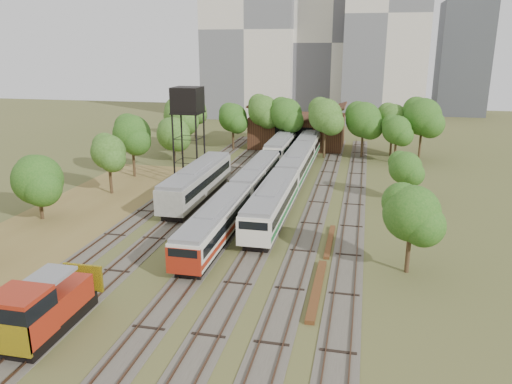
% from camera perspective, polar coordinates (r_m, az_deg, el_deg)
% --- Properties ---
extents(ground, '(240.00, 240.00, 0.00)m').
position_cam_1_polar(ground, '(36.38, -6.52, -12.31)').
color(ground, '#475123').
rests_on(ground, ground).
extents(dry_grass_patch, '(14.00, 60.00, 0.04)m').
position_cam_1_polar(dry_grass_patch, '(50.79, -23.14, -5.01)').
color(dry_grass_patch, brown).
rests_on(dry_grass_patch, ground).
extents(tracks, '(24.60, 80.00, 0.19)m').
position_cam_1_polar(tracks, '(58.87, 0.68, -0.76)').
color(tracks, '#4C473D').
rests_on(tracks, ground).
extents(railcar_red_set, '(2.78, 34.58, 3.44)m').
position_cam_1_polar(railcar_red_set, '(53.58, -1.89, -0.53)').
color(railcar_red_set, black).
rests_on(railcar_red_set, ground).
extents(railcar_green_set, '(3.05, 52.07, 3.78)m').
position_cam_1_polar(railcar_green_set, '(67.00, 4.60, 3.05)').
color(railcar_green_set, black).
rests_on(railcar_green_set, ground).
extents(railcar_rear, '(2.98, 16.08, 3.69)m').
position_cam_1_polar(railcar_rear, '(79.47, 2.97, 5.16)').
color(railcar_rear, black).
rests_on(railcar_rear, ground).
extents(shunter_locomotive, '(2.98, 8.10, 3.90)m').
position_cam_1_polar(shunter_locomotive, '(33.97, -23.48, -12.24)').
color(shunter_locomotive, black).
rests_on(shunter_locomotive, ground).
extents(old_grey_coach, '(3.16, 18.00, 3.91)m').
position_cam_1_polar(old_grey_coach, '(58.55, -6.71, 1.16)').
color(old_grey_coach, black).
rests_on(old_grey_coach, ground).
extents(water_tower, '(3.60, 3.60, 12.45)m').
position_cam_1_polar(water_tower, '(64.23, -7.84, 10.08)').
color(water_tower, black).
rests_on(water_tower, ground).
extents(rail_pile_near, '(0.64, 9.61, 0.32)m').
position_cam_1_polar(rail_pile_near, '(37.72, 6.98, -10.95)').
color(rail_pile_near, brown).
rests_on(rail_pile_near, ground).
extents(rail_pile_far, '(0.49, 7.88, 0.26)m').
position_cam_1_polar(rail_pile_far, '(46.57, 8.43, -5.57)').
color(rail_pile_far, brown).
rests_on(rail_pile_far, ground).
extents(maintenance_shed, '(16.45, 11.55, 7.58)m').
position_cam_1_polar(maintenance_shed, '(90.01, 4.81, 7.08)').
color(maintenance_shed, '#321A12').
rests_on(maintenance_shed, ground).
extents(tree_band_left, '(8.61, 76.17, 8.52)m').
position_cam_1_polar(tree_band_left, '(67.02, -15.50, 5.21)').
color(tree_band_left, '#382616').
rests_on(tree_band_left, ground).
extents(tree_band_far, '(43.88, 11.36, 9.72)m').
position_cam_1_polar(tree_band_far, '(82.18, 5.99, 8.61)').
color(tree_band_far, '#382616').
rests_on(tree_band_far, ground).
extents(tree_band_right, '(5.18, 44.25, 7.29)m').
position_cam_1_polar(tree_band_right, '(59.32, 16.42, 3.40)').
color(tree_band_right, '#382616').
rests_on(tree_band_right, ground).
extents(tower_left, '(22.00, 16.00, 42.00)m').
position_cam_1_polar(tower_left, '(128.39, -0.53, 18.01)').
color(tower_left, beige).
rests_on(tower_left, ground).
extents(tower_centre, '(20.00, 18.00, 36.00)m').
position_cam_1_polar(tower_centre, '(130.37, 8.96, 16.48)').
color(tower_centre, beige).
rests_on(tower_centre, ground).
extents(tower_right, '(18.00, 16.00, 48.00)m').
position_cam_1_polar(tower_right, '(122.29, 14.77, 18.99)').
color(tower_right, beige).
rests_on(tower_right, ground).
extents(tower_far_right, '(12.00, 12.00, 28.00)m').
position_cam_1_polar(tower_far_right, '(142.03, 22.55, 13.83)').
color(tower_far_right, '#404348').
rests_on(tower_far_right, ground).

